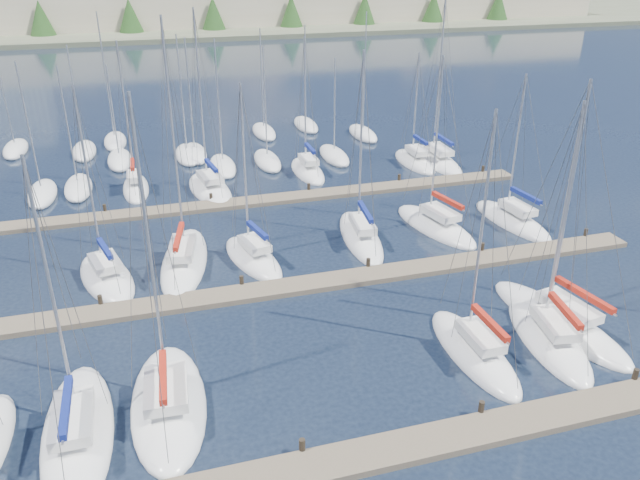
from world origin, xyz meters
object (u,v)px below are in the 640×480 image
object	(u,v)px
sailboat_n	(136,188)
sailboat_e	(548,338)
sailboat_c	(169,404)
sailboat_o	(210,189)
sailboat_h	(107,277)
sailboat_b	(78,433)
sailboat_q	(415,162)
sailboat_m	(512,220)
sailboat_j	(253,258)
sailboat_r	(436,160)
sailboat_i	(184,261)
sailboat_d	(474,351)
sailboat_l	(435,226)
sailboat_p	(308,171)
sailboat_f	(559,321)
sailboat_k	(361,237)

from	to	relation	value
sailboat_n	sailboat_e	world-z (taller)	sailboat_e
sailboat_c	sailboat_o	bearing A→B (deg)	82.00
sailboat_h	sailboat_b	world-z (taller)	sailboat_b
sailboat_b	sailboat_q	distance (m)	40.43
sailboat_b	sailboat_m	distance (m)	32.77
sailboat_n	sailboat_c	xyz separation A→B (m)	(0.71, -28.28, -0.02)
sailboat_q	sailboat_j	bearing A→B (deg)	-139.82
sailboat_r	sailboat_b	bearing A→B (deg)	-135.19
sailboat_i	sailboat_d	bearing A→B (deg)	-36.28
sailboat_h	sailboat_o	xyz separation A→B (m)	(8.00, 13.46, 0.01)
sailboat_n	sailboat_q	xyz separation A→B (m)	(25.21, -0.15, -0.03)
sailboat_e	sailboat_i	world-z (taller)	sailboat_i
sailboat_n	sailboat_l	size ratio (longest dim) A/B	0.99
sailboat_p	sailboat_f	bearing A→B (deg)	-76.76
sailboat_c	sailboat_o	world-z (taller)	sailboat_o
sailboat_k	sailboat_q	distance (m)	17.57
sailboat_h	sailboat_r	world-z (taller)	sailboat_r
sailboat_n	sailboat_e	xyz separation A→B (m)	(19.91, -28.65, -0.02)
sailboat_f	sailboat_m	distance (m)	13.62
sailboat_h	sailboat_q	bearing A→B (deg)	14.50
sailboat_n	sailboat_o	xyz separation A→B (m)	(5.90, -1.94, -0.01)
sailboat_m	sailboat_f	bearing A→B (deg)	-117.74
sailboat_c	sailboat_p	size ratio (longest dim) A/B	1.17
sailboat_j	sailboat_q	distance (m)	23.77
sailboat_c	sailboat_m	size ratio (longest dim) A/B	1.27
sailboat_d	sailboat_i	distance (m)	19.13
sailboat_n	sailboat_l	distance (m)	24.93
sailboat_f	sailboat_p	xyz separation A→B (m)	(-6.50, 27.58, 0.01)
sailboat_d	sailboat_q	bearing A→B (deg)	71.15
sailboat_l	sailboat_r	distance (m)	15.34
sailboat_q	sailboat_p	distance (m)	10.32
sailboat_h	sailboat_f	xyz separation A→B (m)	(23.50, -12.04, -0.00)
sailboat_d	sailboat_j	distance (m)	15.81
sailboat_n	sailboat_o	distance (m)	6.21
sailboat_b	sailboat_l	bearing A→B (deg)	32.50
sailboat_i	sailboat_l	distance (m)	17.95
sailboat_j	sailboat_c	bearing A→B (deg)	-129.23
sailboat_k	sailboat_q	world-z (taller)	sailboat_k
sailboat_n	sailboat_d	bearing A→B (deg)	-60.76
sailboat_b	sailboat_m	xyz separation A→B (m)	(29.49, 14.28, 0.01)
sailboat_d	sailboat_p	bearing A→B (deg)	91.21
sailboat_p	sailboat_n	bearing A→B (deg)	-179.46
sailboat_k	sailboat_l	bearing A→B (deg)	9.16
sailboat_l	sailboat_q	distance (m)	14.65
sailboat_e	sailboat_p	distance (m)	29.23
sailboat_f	sailboat_q	size ratio (longest dim) A/B	1.28
sailboat_o	sailboat_k	xyz separation A→B (m)	(8.87, -12.35, -0.00)
sailboat_i	sailboat_k	size ratio (longest dim) A/B	1.18
sailboat_i	sailboat_j	size ratio (longest dim) A/B	1.31
sailboat_m	sailboat_j	xyz separation A→B (m)	(-19.46, -0.61, 0.01)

